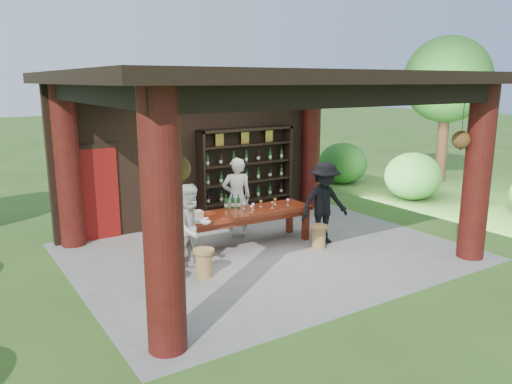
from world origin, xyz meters
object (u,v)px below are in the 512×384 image
stool_near_left (204,262)px  napkin_basket (196,215)px  tasting_table (239,217)px  guest_woman (192,228)px  wine_shelf (246,173)px  stool_far_left (160,274)px  stool_near_right (319,236)px  host (237,198)px  guest_man (324,203)px

stool_near_left → napkin_basket: size_ratio=1.90×
tasting_table → guest_woman: 1.56m
wine_shelf → guest_woman: wine_shelf is taller
stool_far_left → stool_near_right: bearing=2.8°
wine_shelf → stool_far_left: wine_shelf is taller
wine_shelf → stool_near_left: bearing=-132.5°
stool_near_left → napkin_basket: 1.27m
stool_near_left → stool_far_left: bearing=-174.8°
tasting_table → host: host is taller
tasting_table → guest_man: bearing=-24.9°
guest_man → napkin_basket: 2.69m
guest_woman → guest_man: bearing=-10.3°
stool_near_right → guest_woman: bearing=174.7°
wine_shelf → stool_near_left: (-2.69, -2.93, -0.86)m
guest_woman → host: bearing=28.6°
tasting_table → guest_man: guest_man is taller
tasting_table → stool_near_left: 1.74m
stool_far_left → guest_man: size_ratio=0.28×
tasting_table → guest_man: size_ratio=1.84×
wine_shelf → stool_near_right: (-0.02, -2.84, -0.87)m
tasting_table → guest_man: (1.61, -0.75, 0.23)m
wine_shelf → guest_woman: bearing=-136.6°
stool_near_right → guest_woman: size_ratio=0.30×
tasting_table → stool_near_right: tasting_table is taller
stool_near_right → guest_man: 0.70m
host → guest_woman: size_ratio=1.10×
napkin_basket → stool_near_left: bearing=-109.7°
stool_near_right → guest_woman: (-2.71, 0.25, 0.54)m
wine_shelf → stool_near_left: 4.07m
wine_shelf → guest_man: wine_shelf is taller
stool_near_right → tasting_table: bearing=144.5°
tasting_table → napkin_basket: bearing=177.7°
host → wine_shelf: bearing=-109.0°
stool_far_left → host: host is taller
stool_near_right → guest_man: (0.29, 0.19, 0.61)m
guest_woman → stool_near_left: bearing=-91.7°
stool_near_right → napkin_basket: bearing=156.8°
stool_near_left → napkin_basket: (0.38, 1.07, 0.56)m
wine_shelf → stool_far_left: size_ratio=5.30×
host → napkin_basket: 1.42m
stool_near_left → guest_man: size_ratio=0.29×
stool_near_right → stool_far_left: (-3.52, -0.17, -0.00)m
guest_man → wine_shelf: bearing=101.7°
stool_near_left → stool_near_right: 2.67m
stool_far_left → guest_woman: 1.06m
guest_man → tasting_table: bearing=161.0°
guest_woman → wine_shelf: bearing=34.2°
stool_far_left → napkin_basket: size_ratio=1.84×
tasting_table → stool_near_left: size_ratio=6.41×
napkin_basket → host: bearing=25.1°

